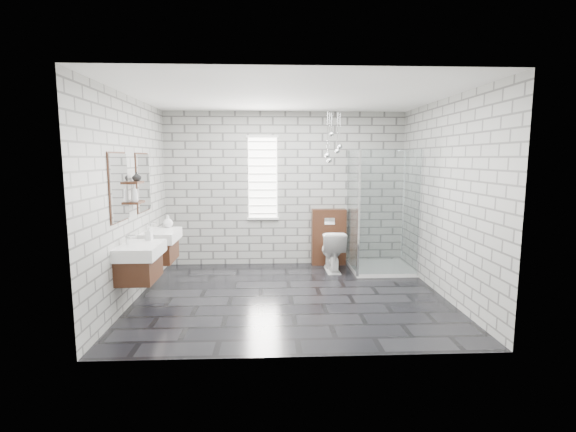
{
  "coord_description": "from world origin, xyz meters",
  "views": [
    {
      "loc": [
        -0.29,
        -5.57,
        1.9
      ],
      "look_at": [
        -0.02,
        0.35,
        1.07
      ],
      "focal_mm": 26.0,
      "sensor_mm": 36.0,
      "label": 1
    }
  ],
  "objects": [
    {
      "name": "ceiling",
      "position": [
        0.0,
        0.0,
        2.71
      ],
      "size": [
        4.2,
        3.6,
        0.02
      ],
      "primitive_type": "cube",
      "color": "white",
      "rests_on": "wall_back"
    },
    {
      "name": "shelf_upper",
      "position": [
        -2.03,
        -0.05,
        1.58
      ],
      "size": [
        0.14,
        0.3,
        0.03
      ],
      "primitive_type": "cube",
      "color": "#452415",
      "rests_on": "wall_left"
    },
    {
      "name": "cistern_panel",
      "position": [
        0.77,
        1.7,
        0.5
      ],
      "size": [
        0.6,
        0.2,
        1.0
      ],
      "primitive_type": "cube",
      "color": "#452415",
      "rests_on": "floor"
    },
    {
      "name": "soap_bottle_a",
      "position": [
        -1.83,
        -0.24,
        0.94
      ],
      "size": [
        0.09,
        0.09,
        0.18
      ],
      "primitive_type": "imported",
      "rotation": [
        0.0,
        0.0,
        -0.15
      ],
      "color": "#B2B2B2",
      "rests_on": "vanity_left"
    },
    {
      "name": "flush_plate",
      "position": [
        0.77,
        1.6,
        0.8
      ],
      "size": [
        0.18,
        0.01,
        0.12
      ],
      "primitive_type": "cube",
      "color": "silver",
      "rests_on": "cistern_panel"
    },
    {
      "name": "shower_enclosure",
      "position": [
        1.5,
        1.18,
        0.5
      ],
      "size": [
        1.0,
        1.0,
        2.03
      ],
      "color": "white",
      "rests_on": "floor"
    },
    {
      "name": "wall_back",
      "position": [
        0.0,
        1.81,
        1.35
      ],
      "size": [
        4.2,
        0.02,
        2.7
      ],
      "primitive_type": "cube",
      "color": "#A5A59F",
      "rests_on": "floor"
    },
    {
      "name": "vanity_right",
      "position": [
        -1.91,
        0.47,
        0.76
      ],
      "size": [
        0.47,
        0.7,
        1.57
      ],
      "color": "#452415",
      "rests_on": "wall_left"
    },
    {
      "name": "soap_bottle_b",
      "position": [
        -1.83,
        0.76,
        0.94
      ],
      "size": [
        0.18,
        0.18,
        0.19
      ],
      "primitive_type": "imported",
      "rotation": [
        0.0,
        0.0,
        -0.27
      ],
      "color": "#B2B2B2",
      "rests_on": "vanity_right"
    },
    {
      "name": "wall_right",
      "position": [
        2.11,
        0.0,
        1.35
      ],
      "size": [
        0.02,
        3.6,
        2.7
      ],
      "primitive_type": "cube",
      "color": "#A5A59F",
      "rests_on": "floor"
    },
    {
      "name": "window",
      "position": [
        -0.4,
        1.78,
        1.55
      ],
      "size": [
        0.56,
        0.05,
        1.48
      ],
      "color": "white",
      "rests_on": "wall_back"
    },
    {
      "name": "vase",
      "position": [
        -2.02,
        -0.02,
        1.66
      ],
      "size": [
        0.15,
        0.15,
        0.12
      ],
      "primitive_type": "imported",
      "rotation": [
        0.0,
        0.0,
        -0.35
      ],
      "color": "#B2B2B2",
      "rests_on": "shelf_upper"
    },
    {
      "name": "vanity_left",
      "position": [
        -1.91,
        -0.51,
        0.76
      ],
      "size": [
        0.47,
        0.7,
        1.57
      ],
      "color": "#452415",
      "rests_on": "wall_left"
    },
    {
      "name": "soap_bottle_c",
      "position": [
        -2.02,
        -0.15,
        1.45
      ],
      "size": [
        0.1,
        0.1,
        0.23
      ],
      "primitive_type": "imported",
      "rotation": [
        0.0,
        0.0,
        -0.17
      ],
      "color": "#B2B2B2",
      "rests_on": "shelf_lower"
    },
    {
      "name": "floor",
      "position": [
        0.0,
        0.0,
        -0.01
      ],
      "size": [
        4.2,
        3.6,
        0.02
      ],
      "primitive_type": "cube",
      "color": "black",
      "rests_on": "ground"
    },
    {
      "name": "toilet",
      "position": [
        0.77,
        1.27,
        0.35
      ],
      "size": [
        0.39,
        0.68,
        0.69
      ],
      "primitive_type": "imported",
      "rotation": [
        0.0,
        0.0,
        3.15
      ],
      "color": "white",
      "rests_on": "floor"
    },
    {
      "name": "wall_front",
      "position": [
        0.0,
        -1.81,
        1.35
      ],
      "size": [
        4.2,
        0.02,
        2.7
      ],
      "primitive_type": "cube",
      "color": "#A5A59F",
      "rests_on": "floor"
    },
    {
      "name": "pendant_cluster",
      "position": [
        0.77,
        1.36,
        2.05
      ],
      "size": [
        0.31,
        0.24,
        0.89
      ],
      "color": "silver",
      "rests_on": "ceiling"
    },
    {
      "name": "shelf_lower",
      "position": [
        -2.03,
        -0.05,
        1.32
      ],
      "size": [
        0.14,
        0.3,
        0.03
      ],
      "primitive_type": "cube",
      "color": "#452415",
      "rests_on": "wall_left"
    },
    {
      "name": "wall_left",
      "position": [
        -2.11,
        0.0,
        1.35
      ],
      "size": [
        0.02,
        3.6,
        2.7
      ],
      "primitive_type": "cube",
      "color": "#A5A59F",
      "rests_on": "floor"
    }
  ]
}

